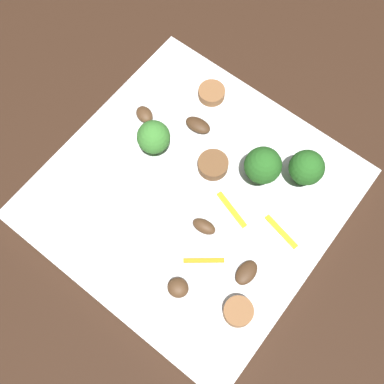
% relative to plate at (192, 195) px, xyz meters
% --- Properties ---
extents(ground_plane, '(1.40, 1.40, 0.00)m').
position_rel_plate_xyz_m(ground_plane, '(0.00, 0.00, -0.01)').
color(ground_plane, black).
extents(plate, '(0.30, 0.30, 0.02)m').
position_rel_plate_xyz_m(plate, '(0.00, 0.00, 0.00)').
color(plate, white).
rests_on(plate, ground_plane).
extents(fork, '(0.18, 0.04, 0.00)m').
position_rel_plate_xyz_m(fork, '(0.07, 0.08, 0.01)').
color(fork, silver).
rests_on(fork, plate).
extents(broccoli_floret_0, '(0.04, 0.04, 0.05)m').
position_rel_plate_xyz_m(broccoli_floret_0, '(-0.08, -0.08, 0.04)').
color(broccoli_floret_0, '#296420').
rests_on(broccoli_floret_0, plate).
extents(broccoli_floret_1, '(0.04, 0.04, 0.05)m').
position_rel_plate_xyz_m(broccoli_floret_1, '(0.06, -0.02, 0.04)').
color(broccoli_floret_1, '#408630').
rests_on(broccoli_floret_1, plate).
extents(broccoli_floret_2, '(0.04, 0.04, 0.06)m').
position_rel_plate_xyz_m(broccoli_floret_2, '(-0.05, -0.06, 0.04)').
color(broccoli_floret_2, '#296420').
rests_on(broccoli_floret_2, plate).
extents(sausage_slice_0, '(0.04, 0.04, 0.01)m').
position_rel_plate_xyz_m(sausage_slice_0, '(-0.11, 0.07, 0.02)').
color(sausage_slice_0, brown).
rests_on(sausage_slice_0, plate).
extents(sausage_slice_1, '(0.04, 0.04, 0.01)m').
position_rel_plate_xyz_m(sausage_slice_1, '(-0.00, -0.04, 0.02)').
color(sausage_slice_1, brown).
rests_on(sausage_slice_1, plate).
extents(sausage_slice_2, '(0.04, 0.04, 0.01)m').
position_rel_plate_xyz_m(sausage_slice_2, '(0.06, -0.11, 0.01)').
color(sausage_slice_2, brown).
rests_on(sausage_slice_2, plate).
extents(mushroom_0, '(0.03, 0.02, 0.01)m').
position_rel_plate_xyz_m(mushroom_0, '(0.04, -0.07, 0.01)').
color(mushroom_0, '#422B19').
rests_on(mushroom_0, plate).
extents(mushroom_1, '(0.02, 0.03, 0.01)m').
position_rel_plate_xyz_m(mushroom_1, '(-0.10, 0.04, 0.01)').
color(mushroom_1, '#422B19').
rests_on(mushroom_1, plate).
extents(mushroom_2, '(0.03, 0.02, 0.01)m').
position_rel_plate_xyz_m(mushroom_2, '(-0.04, 0.02, 0.02)').
color(mushroom_2, '#4C331E').
rests_on(mushroom_2, plate).
extents(mushroom_3, '(0.02, 0.02, 0.01)m').
position_rel_plate_xyz_m(mushroom_3, '(-0.05, 0.09, 0.02)').
color(mushroom_3, '#4C331E').
rests_on(mushroom_3, plate).
extents(mushroom_4, '(0.03, 0.02, 0.01)m').
position_rel_plate_xyz_m(mushroom_4, '(0.10, -0.04, 0.01)').
color(mushroom_4, '#4C331E').
rests_on(mushroom_4, plate).
extents(pepper_strip_0, '(0.04, 0.03, 0.00)m').
position_rel_plate_xyz_m(pepper_strip_0, '(-0.06, 0.05, 0.01)').
color(pepper_strip_0, orange).
rests_on(pepper_strip_0, plate).
extents(pepper_strip_1, '(0.04, 0.01, 0.00)m').
position_rel_plate_xyz_m(pepper_strip_1, '(-0.10, -0.02, 0.01)').
color(pepper_strip_1, yellow).
rests_on(pepper_strip_1, plate).
extents(pepper_strip_2, '(0.05, 0.02, 0.00)m').
position_rel_plate_xyz_m(pepper_strip_2, '(-0.05, -0.01, 0.01)').
color(pepper_strip_2, yellow).
rests_on(pepper_strip_2, plate).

